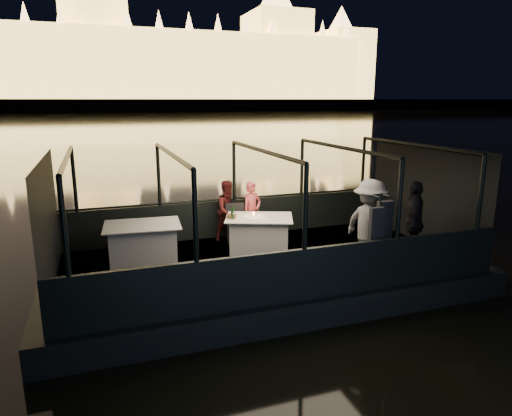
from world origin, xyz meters
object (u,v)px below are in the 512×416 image
object	(u,v)px
passenger_dark	(413,223)
wine_bottle	(233,212)
coat_stand	(378,235)
person_man_maroon	(229,209)
dining_table_aft	(143,244)
passenger_stripe	(369,228)
chair_port_left	(237,225)
dining_table_central	(259,234)
chair_port_right	(255,222)
person_woman_coral	(252,209)

from	to	relation	value
passenger_dark	wine_bottle	world-z (taller)	passenger_dark
coat_stand	person_man_maroon	bearing A→B (deg)	118.27
dining_table_aft	person_man_maroon	world-z (taller)	person_man_maroon
passenger_stripe	passenger_dark	world-z (taller)	passenger_stripe
dining_table_aft	chair_port_left	world-z (taller)	chair_port_left
dining_table_central	wine_bottle	distance (m)	0.80
dining_table_central	wine_bottle	size ratio (longest dim) A/B	4.55
dining_table_central	coat_stand	size ratio (longest dim) A/B	0.87
dining_table_central	passenger_stripe	distance (m)	2.48
chair_port_right	person_woman_coral	size ratio (longest dim) A/B	0.60
chair_port_right	passenger_stripe	bearing A→B (deg)	-64.48
coat_stand	person_woman_coral	bearing A→B (deg)	111.63
passenger_stripe	passenger_dark	distance (m)	1.05
passenger_stripe	wine_bottle	world-z (taller)	passenger_stripe
passenger_stripe	passenger_dark	bearing A→B (deg)	-102.01
wine_bottle	chair_port_left	bearing A→B (deg)	64.23
chair_port_right	wine_bottle	world-z (taller)	wine_bottle
dining_table_central	person_woman_coral	xyz separation A→B (m)	(0.12, 0.83, 0.36)
dining_table_aft	passenger_dark	world-z (taller)	passenger_dark
chair_port_right	passenger_dark	world-z (taller)	passenger_dark
coat_stand	wine_bottle	world-z (taller)	coat_stand
chair_port_left	chair_port_right	bearing A→B (deg)	25.45
person_woman_coral	person_man_maroon	distance (m)	0.56
person_man_maroon	dining_table_aft	bearing A→B (deg)	-171.53
dining_table_aft	wine_bottle	size ratio (longest dim) A/B	4.78
dining_table_central	wine_bottle	xyz separation A→B (m)	(-0.60, 0.03, 0.53)
chair_port_right	coat_stand	bearing A→B (deg)	-73.30
dining_table_aft	coat_stand	bearing A→B (deg)	-32.79
person_man_maroon	passenger_dark	distance (m)	4.16
person_woman_coral	passenger_stripe	size ratio (longest dim) A/B	0.78
coat_stand	passenger_stripe	distance (m)	0.69
coat_stand	passenger_dark	bearing A→B (deg)	27.47
dining_table_central	coat_stand	xyz separation A→B (m)	(1.41, -2.44, 0.51)
dining_table_aft	chair_port_left	xyz separation A→B (m)	(2.19, 0.52, 0.06)
chair_port_left	passenger_stripe	xyz separation A→B (m)	(1.97, -2.40, 0.40)
wine_bottle	dining_table_central	bearing A→B (deg)	-3.11
chair_port_right	passenger_dark	size ratio (longest dim) A/B	0.50
person_woman_coral	person_man_maroon	bearing A→B (deg)	145.49
chair_port_left	person_woman_coral	size ratio (longest dim) A/B	0.66
chair_port_right	passenger_dark	distance (m)	3.60
dining_table_aft	chair_port_right	world-z (taller)	chair_port_right
chair_port_right	passenger_stripe	world-z (taller)	passenger_stripe
passenger_stripe	wine_bottle	size ratio (longest dim) A/B	5.68
dining_table_central	passenger_dark	bearing A→B (deg)	-33.17
dining_table_aft	chair_port_left	size ratio (longest dim) A/B	1.65
chair_port_right	coat_stand	xyz separation A→B (m)	(1.25, -3.20, 0.45)
chair_port_right	passenger_dark	xyz separation A→B (m)	(2.54, -2.53, 0.40)
chair_port_left	person_man_maroon	size ratio (longest dim) A/B	0.64
dining_table_aft	chair_port_right	bearing A→B (deg)	14.09
chair_port_right	person_woman_coral	distance (m)	0.31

